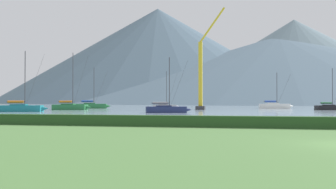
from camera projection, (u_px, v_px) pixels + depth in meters
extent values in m
cube|color=#8499A8|center=(269.00, 106.00, 151.46)|extent=(320.00, 246.00, 0.00)
cube|color=#284C23|center=(321.00, 123.00, 28.45)|extent=(80.00, 1.20, 0.85)
cube|color=#236B38|center=(91.00, 106.00, 102.92)|extent=(8.00, 4.92, 1.19)
cone|color=#236B38|center=(108.00, 106.00, 103.41)|extent=(1.56, 1.38, 1.01)
cube|color=#206032|center=(90.00, 104.00, 102.88)|extent=(3.25, 2.63, 0.76)
cylinder|color=#333338|center=(94.00, 87.00, 103.07)|extent=(0.15, 0.15, 9.86)
cylinder|color=#333338|center=(87.00, 101.00, 102.82)|extent=(3.26, 1.23, 0.13)
cylinder|color=#2847A3|center=(87.00, 101.00, 102.82)|extent=(2.89, 1.39, 0.48)
cylinder|color=#333338|center=(101.00, 88.00, 103.27)|extent=(3.42, 1.20, 9.38)
cube|color=#9E9EA3|center=(165.00, 107.00, 101.82)|extent=(6.25, 3.70, 0.93)
cone|color=#9E9EA3|center=(178.00, 107.00, 102.11)|extent=(1.20, 1.06, 0.79)
cube|color=gray|center=(163.00, 105.00, 101.79)|extent=(2.52, 2.01, 0.59)
cylinder|color=#333338|center=(167.00, 89.00, 101.93)|extent=(0.12, 0.12, 8.97)
cylinder|color=#333338|center=(161.00, 103.00, 101.76)|extent=(2.57, 0.89, 0.10)
cylinder|color=red|center=(161.00, 103.00, 101.76)|extent=(2.27, 1.03, 0.37)
cylinder|color=#333338|center=(172.00, 90.00, 102.05)|extent=(2.69, 0.86, 8.53)
cube|color=#19707A|center=(21.00, 109.00, 71.85)|extent=(7.73, 4.31, 1.15)
cone|color=#19707A|center=(45.00, 108.00, 72.02)|extent=(1.47, 1.27, 0.98)
cube|color=#16646E|center=(19.00, 106.00, 71.84)|extent=(3.08, 2.40, 0.73)
cylinder|color=#333338|center=(25.00, 80.00, 71.96)|extent=(0.15, 0.15, 10.29)
cylinder|color=#333338|center=(16.00, 102.00, 71.83)|extent=(3.22, 0.97, 0.13)
cylinder|color=orange|center=(16.00, 102.00, 71.83)|extent=(2.83, 1.16, 0.46)
cylinder|color=#333338|center=(35.00, 81.00, 72.02)|extent=(3.38, 0.92, 9.79)
cube|color=navy|center=(166.00, 110.00, 65.58)|extent=(6.90, 4.26, 1.03)
cone|color=navy|center=(188.00, 110.00, 66.02)|extent=(1.34, 1.19, 0.87)
cube|color=#1B2449|center=(164.00, 107.00, 65.54)|extent=(2.81, 2.28, 0.65)
cylinder|color=#333338|center=(169.00, 83.00, 65.71)|extent=(0.13, 0.13, 8.55)
cylinder|color=#333338|center=(160.00, 103.00, 65.49)|extent=(2.81, 1.07, 0.11)
cylinder|color=gray|center=(160.00, 103.00, 65.49)|extent=(2.49, 1.21, 0.41)
cylinder|color=#333338|center=(179.00, 85.00, 65.89)|extent=(2.94, 1.05, 8.13)
cube|color=black|center=(330.00, 108.00, 85.82)|extent=(6.52, 3.76, 0.97)
cube|color=black|center=(329.00, 106.00, 85.81)|extent=(2.62, 2.06, 0.62)
cylinder|color=#333338|center=(332.00, 88.00, 85.93)|extent=(0.12, 0.12, 8.38)
cylinder|color=#333338|center=(326.00, 103.00, 85.78)|extent=(2.70, 0.88, 0.11)
cylinder|color=#2D7542|center=(326.00, 103.00, 85.78)|extent=(2.38, 1.03, 0.39)
cube|color=white|center=(274.00, 106.00, 101.99)|extent=(7.78, 3.89, 1.17)
cone|color=white|center=(291.00, 106.00, 101.86)|extent=(1.44, 1.21, 0.99)
cube|color=silver|center=(273.00, 104.00, 102.01)|extent=(3.04, 2.27, 0.74)
cylinder|color=#333338|center=(277.00, 89.00, 102.03)|extent=(0.15, 0.15, 8.52)
cylinder|color=#333338|center=(270.00, 101.00, 102.04)|extent=(3.31, 0.75, 0.13)
cylinder|color=#2847A3|center=(270.00, 101.00, 102.04)|extent=(2.88, 0.99, 0.47)
cylinder|color=#333338|center=(284.00, 90.00, 101.98)|extent=(3.48, 0.69, 8.11)
cube|color=#236B38|center=(70.00, 107.00, 86.45)|extent=(7.49, 3.19, 1.14)
cone|color=#236B38|center=(89.00, 107.00, 85.95)|extent=(1.34, 1.09, 0.97)
cube|color=#206032|center=(68.00, 105.00, 86.51)|extent=(2.86, 2.00, 0.73)
cylinder|color=#333338|center=(73.00, 80.00, 86.47)|extent=(0.15, 0.15, 11.73)
cylinder|color=#333338|center=(66.00, 102.00, 86.59)|extent=(3.27, 0.44, 0.12)
cylinder|color=orange|center=(66.00, 102.00, 86.59)|extent=(2.82, 0.72, 0.46)
cylinder|color=#333338|center=(81.00, 81.00, 86.25)|extent=(3.45, 0.37, 11.15)
cube|color=#333338|center=(200.00, 108.00, 88.86)|extent=(2.00, 2.00, 0.80)
cube|color=gold|center=(200.00, 74.00, 88.98)|extent=(0.80, 0.80, 14.23)
cube|color=gold|center=(212.00, 25.00, 88.57)|extent=(5.60, 0.36, 7.63)
cone|color=slate|center=(294.00, 61.00, 337.88)|extent=(231.54, 231.54, 70.58)
cone|color=#425666|center=(279.00, 69.00, 326.60)|extent=(357.66, 357.66, 54.87)
cone|color=#425666|center=(158.00, 56.00, 350.35)|extent=(271.06, 271.06, 82.59)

